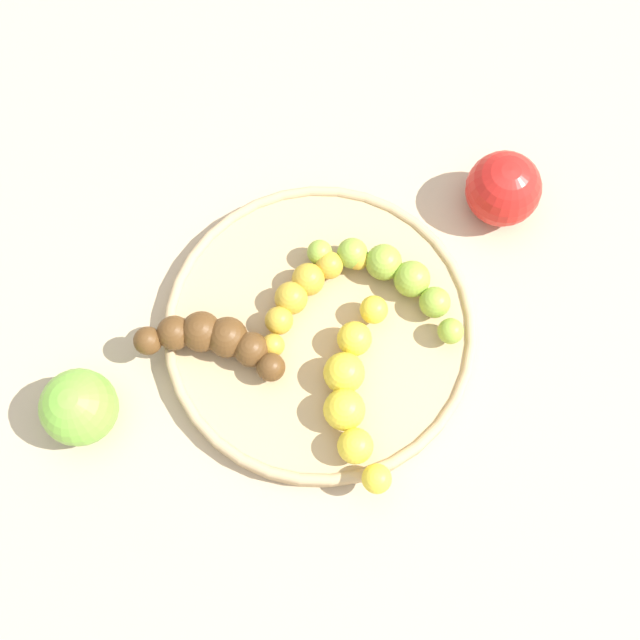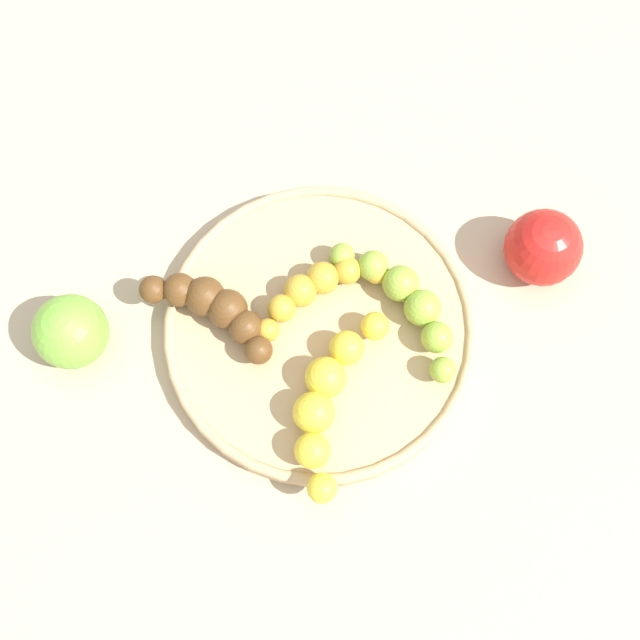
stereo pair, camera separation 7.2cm
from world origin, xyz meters
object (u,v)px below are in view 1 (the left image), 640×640
fruit_bowl (320,329)px  apple_red (503,189)px  banana_overripe (213,340)px  apple_green (79,407)px  banana_yellow (353,391)px  banana_green (394,276)px  banana_spotted (304,292)px

fruit_bowl → apple_red: (-0.20, 0.09, 0.02)m
banana_overripe → apple_green: 0.13m
banana_yellow → banana_green: 0.11m
banana_spotted → banana_yellow: bearing=155.3°
banana_overripe → banana_spotted: bearing=-47.3°
fruit_bowl → apple_green: bearing=-39.7°
banana_spotted → apple_green: bearing=69.1°
apple_green → fruit_bowl: bearing=140.3°
fruit_bowl → banana_yellow: bearing=53.4°
apple_green → banana_yellow: bearing=122.9°
fruit_bowl → apple_green: size_ratio=4.23×
fruit_bowl → apple_red: size_ratio=4.00×
fruit_bowl → banana_spotted: bearing=-122.5°
banana_yellow → apple_green: 0.24m
banana_green → fruit_bowl: bearing=155.4°
banana_yellow → apple_green: bearing=3.5°
fruit_bowl → banana_yellow: 0.08m
banana_spotted → fruit_bowl: bearing=158.1°
banana_overripe → banana_green: 0.17m
banana_green → apple_red: size_ratio=2.26×
banana_overripe → banana_green: size_ratio=0.82×
banana_spotted → banana_green: bearing=-129.7°
banana_yellow → apple_green: size_ratio=2.30×
banana_overripe → banana_yellow: bearing=-98.2°
banana_yellow → banana_green: (-0.11, -0.02, -0.00)m
banana_overripe → apple_red: 0.31m
banana_spotted → banana_overripe: size_ratio=0.99×
banana_overripe → apple_green: (0.11, -0.07, -0.00)m
banana_overripe → apple_red: bearing=-48.3°
banana_overripe → apple_green: size_ratio=1.96×
apple_red → fruit_bowl: bearing=-23.2°
fruit_bowl → banana_spotted: banana_spotted is taller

